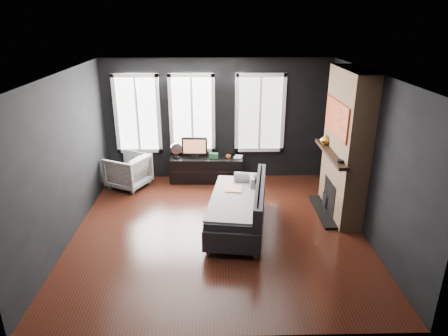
{
  "coord_description": "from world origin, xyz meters",
  "views": [
    {
      "loc": [
        -0.06,
        -6.17,
        3.55
      ],
      "look_at": [
        0.1,
        0.3,
        1.05
      ],
      "focal_mm": 32.0,
      "sensor_mm": 36.0,
      "label": 1
    }
  ],
  "objects_px": {
    "armchair": "(128,169)",
    "book": "(234,152)",
    "mantel_vase": "(325,139)",
    "sofa": "(237,206)",
    "media_console": "(206,169)",
    "mug": "(228,156)",
    "monitor": "(195,146)"
  },
  "relations": [
    {
      "from": "armchair",
      "to": "book",
      "type": "xyz_separation_m",
      "value": [
        2.33,
        0.31,
        0.28
      ]
    },
    {
      "from": "armchair",
      "to": "book",
      "type": "relative_size",
      "value": 3.31
    },
    {
      "from": "mantel_vase",
      "to": "book",
      "type": "bearing_deg",
      "value": 144.01
    },
    {
      "from": "book",
      "to": "sofa",
      "type": "bearing_deg",
      "value": -91.39
    },
    {
      "from": "media_console",
      "to": "mug",
      "type": "bearing_deg",
      "value": -6.28
    },
    {
      "from": "mantel_vase",
      "to": "mug",
      "type": "bearing_deg",
      "value": 148.31
    },
    {
      "from": "monitor",
      "to": "book",
      "type": "bearing_deg",
      "value": 2.85
    },
    {
      "from": "sofa",
      "to": "monitor",
      "type": "xyz_separation_m",
      "value": [
        -0.83,
        2.21,
        0.38
      ]
    },
    {
      "from": "sofa",
      "to": "mantel_vase",
      "type": "bearing_deg",
      "value": 38.18
    },
    {
      "from": "armchair",
      "to": "mantel_vase",
      "type": "height_order",
      "value": "mantel_vase"
    },
    {
      "from": "mug",
      "to": "monitor",
      "type": "bearing_deg",
      "value": 172.21
    },
    {
      "from": "mantel_vase",
      "to": "armchair",
      "type": "bearing_deg",
      "value": 167.32
    },
    {
      "from": "media_console",
      "to": "mantel_vase",
      "type": "relative_size",
      "value": 7.72
    },
    {
      "from": "armchair",
      "to": "monitor",
      "type": "relative_size",
      "value": 1.38
    },
    {
      "from": "mug",
      "to": "book",
      "type": "xyz_separation_m",
      "value": [
        0.14,
        0.1,
        0.06
      ]
    },
    {
      "from": "sofa",
      "to": "monitor",
      "type": "relative_size",
      "value": 3.51
    },
    {
      "from": "armchair",
      "to": "book",
      "type": "bearing_deg",
      "value": 124.27
    },
    {
      "from": "mug",
      "to": "book",
      "type": "relative_size",
      "value": 0.46
    },
    {
      "from": "armchair",
      "to": "mug",
      "type": "relative_size",
      "value": 7.17
    },
    {
      "from": "mantel_vase",
      "to": "monitor",
      "type": "bearing_deg",
      "value": 154.5
    },
    {
      "from": "monitor",
      "to": "mug",
      "type": "xyz_separation_m",
      "value": [
        0.75,
        -0.1,
        -0.2
      ]
    },
    {
      "from": "media_console",
      "to": "book",
      "type": "bearing_deg",
      "value": 4.28
    },
    {
      "from": "armchair",
      "to": "media_console",
      "type": "distance_m",
      "value": 1.73
    },
    {
      "from": "sofa",
      "to": "armchair",
      "type": "xyz_separation_m",
      "value": [
        -2.28,
        1.89,
        -0.04
      ]
    },
    {
      "from": "armchair",
      "to": "monitor",
      "type": "xyz_separation_m",
      "value": [
        1.44,
        0.32,
        0.42
      ]
    },
    {
      "from": "armchair",
      "to": "mantel_vase",
      "type": "bearing_deg",
      "value": 103.94
    },
    {
      "from": "media_console",
      "to": "mantel_vase",
      "type": "xyz_separation_m",
      "value": [
        2.3,
        -1.19,
        1.05
      ]
    },
    {
      "from": "monitor",
      "to": "book",
      "type": "height_order",
      "value": "monitor"
    },
    {
      "from": "mug",
      "to": "book",
      "type": "bearing_deg",
      "value": 34.59
    },
    {
      "from": "armchair",
      "to": "mantel_vase",
      "type": "distance_m",
      "value": 4.2
    },
    {
      "from": "media_console",
      "to": "mug",
      "type": "relative_size",
      "value": 14.62
    },
    {
      "from": "monitor",
      "to": "mug",
      "type": "relative_size",
      "value": 5.19
    }
  ]
}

